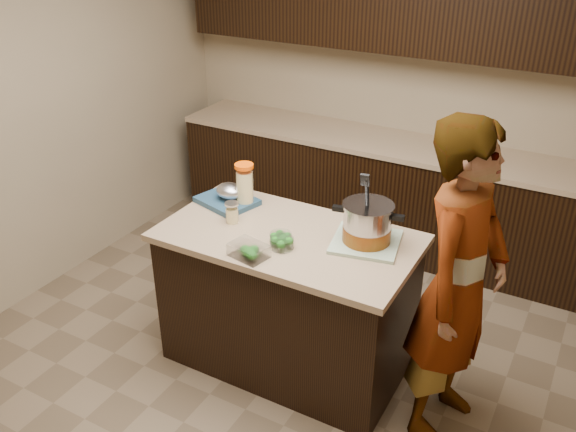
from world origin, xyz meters
The scene contains 13 objects.
ground_plane centered at (0.00, 0.00, 0.00)m, with size 4.00×4.00×0.00m, color brown.
room_shell centered at (0.00, 0.00, 1.71)m, with size 4.04×4.04×2.72m.
back_cabinets centered at (0.00, 1.74, 0.94)m, with size 3.60×0.63×2.33m.
island centered at (0.00, 0.00, 0.45)m, with size 1.46×0.81×0.90m.
dish_towel centered at (0.42, 0.13, 0.91)m, with size 0.36×0.36×0.02m, color #5F8E62.
stock_pot centered at (0.42, 0.13, 1.01)m, with size 0.39×0.33×0.40m.
lemonade_pitcher centered at (-0.40, 0.19, 1.03)m, with size 0.13×0.13×0.28m.
mason_jar centered at (-0.36, -0.03, 0.96)m, with size 0.09×0.09×0.13m.
broccoli_tub_left centered at (0.04, -0.14, 0.93)m, with size 0.14×0.14×0.06m.
broccoli_tub_right centered at (0.01, -0.10, 0.93)m, with size 0.16×0.16×0.06m.
broccoli_tub_rect centered at (-0.07, -0.31, 0.93)m, with size 0.22×0.18×0.07m.
blue_tray centered at (-0.52, 0.17, 0.95)m, with size 0.40×0.36×0.13m.
person centered at (0.98, -0.02, 0.88)m, with size 0.64×0.42×1.77m, color gray.
Camera 1 is at (1.46, -2.63, 2.59)m, focal length 38.00 mm.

